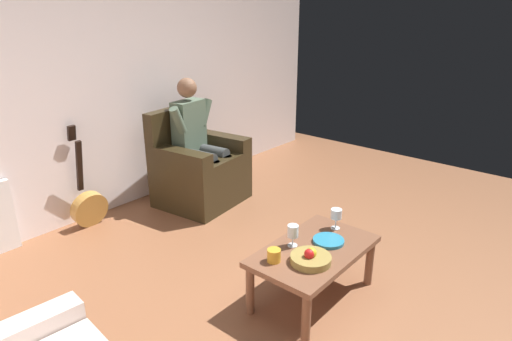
{
  "coord_description": "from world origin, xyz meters",
  "views": [
    {
      "loc": [
        2.58,
        1.26,
        2.01
      ],
      "look_at": [
        -0.2,
        -1.09,
        0.65
      ],
      "focal_mm": 31.34,
      "sensor_mm": 36.0,
      "label": 1
    }
  ],
  "objects_px": {
    "decorative_dish": "(328,241)",
    "wine_glass_far": "(293,232)",
    "fruit_bowl": "(311,258)",
    "wine_glass_near": "(336,215)",
    "candle_jar": "(274,255)",
    "coffee_table": "(314,256)",
    "person_seated": "(198,138)",
    "guitar": "(89,205)",
    "armchair": "(199,170)"
  },
  "relations": [
    {
      "from": "decorative_dish",
      "to": "wine_glass_far",
      "type": "bearing_deg",
      "value": -39.22
    },
    {
      "from": "coffee_table",
      "to": "candle_jar",
      "type": "height_order",
      "value": "candle_jar"
    },
    {
      "from": "guitar",
      "to": "candle_jar",
      "type": "xyz_separation_m",
      "value": [
        -0.12,
        2.15,
        0.24
      ]
    },
    {
      "from": "person_seated",
      "to": "coffee_table",
      "type": "relative_size",
      "value": 1.4
    },
    {
      "from": "coffee_table",
      "to": "fruit_bowl",
      "type": "distance_m",
      "value": 0.21
    },
    {
      "from": "fruit_bowl",
      "to": "guitar",
      "type": "bearing_deg",
      "value": -83.66
    },
    {
      "from": "armchair",
      "to": "decorative_dish",
      "type": "height_order",
      "value": "armchair"
    },
    {
      "from": "person_seated",
      "to": "fruit_bowl",
      "type": "distance_m",
      "value": 2.13
    },
    {
      "from": "decorative_dish",
      "to": "candle_jar",
      "type": "distance_m",
      "value": 0.47
    },
    {
      "from": "coffee_table",
      "to": "decorative_dish",
      "type": "xyz_separation_m",
      "value": [
        -0.14,
        0.03,
        0.07
      ]
    },
    {
      "from": "wine_glass_near",
      "to": "candle_jar",
      "type": "bearing_deg",
      "value": -6.21
    },
    {
      "from": "decorative_dish",
      "to": "candle_jar",
      "type": "bearing_deg",
      "value": -17.75
    },
    {
      "from": "decorative_dish",
      "to": "fruit_bowl",
      "type": "bearing_deg",
      "value": 9.42
    },
    {
      "from": "wine_glass_near",
      "to": "guitar",
      "type": "bearing_deg",
      "value": -70.56
    },
    {
      "from": "fruit_bowl",
      "to": "wine_glass_near",
      "type": "bearing_deg",
      "value": -166.78
    },
    {
      "from": "decorative_dish",
      "to": "candle_jar",
      "type": "xyz_separation_m",
      "value": [
        0.45,
        -0.14,
        0.03
      ]
    },
    {
      "from": "wine_glass_near",
      "to": "wine_glass_far",
      "type": "relative_size",
      "value": 1.0
    },
    {
      "from": "decorative_dish",
      "to": "candle_jar",
      "type": "height_order",
      "value": "candle_jar"
    },
    {
      "from": "armchair",
      "to": "coffee_table",
      "type": "height_order",
      "value": "armchair"
    },
    {
      "from": "coffee_table",
      "to": "decorative_dish",
      "type": "height_order",
      "value": "decorative_dish"
    },
    {
      "from": "coffee_table",
      "to": "decorative_dish",
      "type": "bearing_deg",
      "value": 167.71
    },
    {
      "from": "person_seated",
      "to": "guitar",
      "type": "distance_m",
      "value": 1.25
    },
    {
      "from": "coffee_table",
      "to": "candle_jar",
      "type": "bearing_deg",
      "value": -20.08
    },
    {
      "from": "guitar",
      "to": "candle_jar",
      "type": "height_order",
      "value": "guitar"
    },
    {
      "from": "guitar",
      "to": "fruit_bowl",
      "type": "bearing_deg",
      "value": 96.34
    },
    {
      "from": "coffee_table",
      "to": "fruit_bowl",
      "type": "xyz_separation_m",
      "value": [
        0.17,
        0.08,
        0.09
      ]
    },
    {
      "from": "armchair",
      "to": "decorative_dish",
      "type": "bearing_deg",
      "value": 67.96
    },
    {
      "from": "armchair",
      "to": "guitar",
      "type": "bearing_deg",
      "value": -26.82
    },
    {
      "from": "candle_jar",
      "to": "wine_glass_near",
      "type": "bearing_deg",
      "value": 173.79
    },
    {
      "from": "wine_glass_far",
      "to": "person_seated",
      "type": "bearing_deg",
      "value": -112.48
    },
    {
      "from": "guitar",
      "to": "wine_glass_far",
      "type": "bearing_deg",
      "value": 99.66
    },
    {
      "from": "wine_glass_near",
      "to": "wine_glass_far",
      "type": "height_order",
      "value": "same"
    },
    {
      "from": "armchair",
      "to": "guitar",
      "type": "distance_m",
      "value": 1.15
    },
    {
      "from": "coffee_table",
      "to": "wine_glass_near",
      "type": "relative_size",
      "value": 5.88
    },
    {
      "from": "person_seated",
      "to": "guitar",
      "type": "xyz_separation_m",
      "value": [
        1.08,
        -0.4,
        -0.5
      ]
    },
    {
      "from": "wine_glass_far",
      "to": "decorative_dish",
      "type": "relative_size",
      "value": 0.72
    },
    {
      "from": "candle_jar",
      "to": "guitar",
      "type": "bearing_deg",
      "value": -86.89
    },
    {
      "from": "guitar",
      "to": "fruit_bowl",
      "type": "height_order",
      "value": "guitar"
    },
    {
      "from": "coffee_table",
      "to": "wine_glass_near",
      "type": "bearing_deg",
      "value": -173.32
    },
    {
      "from": "coffee_table",
      "to": "wine_glass_near",
      "type": "distance_m",
      "value": 0.4
    },
    {
      "from": "guitar",
      "to": "wine_glass_far",
      "type": "relative_size",
      "value": 6.09
    },
    {
      "from": "wine_glass_far",
      "to": "coffee_table",
      "type": "bearing_deg",
      "value": 116.01
    },
    {
      "from": "armchair",
      "to": "wine_glass_near",
      "type": "relative_size",
      "value": 6.25
    },
    {
      "from": "armchair",
      "to": "person_seated",
      "type": "distance_m",
      "value": 0.36
    },
    {
      "from": "guitar",
      "to": "wine_glass_far",
      "type": "distance_m",
      "value": 2.17
    },
    {
      "from": "person_seated",
      "to": "wine_glass_far",
      "type": "relative_size",
      "value": 8.2
    },
    {
      "from": "person_seated",
      "to": "decorative_dish",
      "type": "bearing_deg",
      "value": 67.81
    },
    {
      "from": "guitar",
      "to": "fruit_bowl",
      "type": "distance_m",
      "value": 2.37
    },
    {
      "from": "wine_glass_near",
      "to": "fruit_bowl",
      "type": "distance_m",
      "value": 0.54
    },
    {
      "from": "person_seated",
      "to": "wine_glass_near",
      "type": "relative_size",
      "value": 8.22
    }
  ]
}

